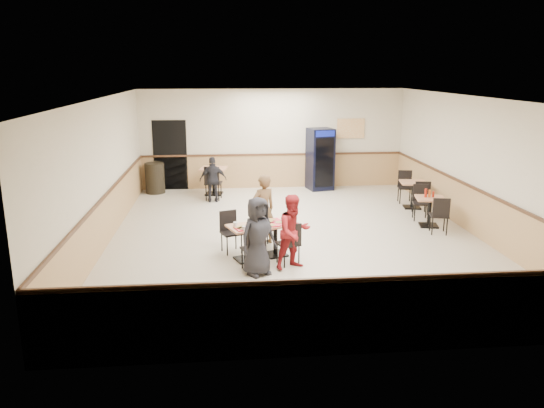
{
  "coord_description": "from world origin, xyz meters",
  "views": [
    {
      "loc": [
        -1.53,
        -11.02,
        3.58
      ],
      "look_at": [
        -0.54,
        -0.5,
        0.87
      ],
      "focal_mm": 35.0,
      "sensor_mm": 36.0,
      "label": 1
    }
  ],
  "objects": [
    {
      "name": "lone_diner",
      "position": [
        -1.81,
        3.31,
        0.63
      ],
      "size": [
        0.75,
        0.36,
        1.25
      ],
      "primitive_type": "imported",
      "rotation": [
        0.0,
        0.0,
        3.21
      ],
      "color": "#222227",
      "rests_on": "ground"
    },
    {
      "name": "side_table_near_chair_north",
      "position": [
        3.23,
        1.02,
        0.44
      ],
      "size": [
        0.48,
        0.48,
        0.87
      ],
      "primitive_type": null,
      "rotation": [
        0.0,
        0.0,
        -0.21
      ],
      "color": "black",
      "rests_on": "ground"
    },
    {
      "name": "ground",
      "position": [
        0.0,
        0.0,
        0.0
      ],
      "size": [
        10.0,
        10.0,
        0.0
      ],
      "primitive_type": "plane",
      "color": "beige",
      "rests_on": "ground"
    },
    {
      "name": "diner_woman_right",
      "position": [
        -0.27,
        -1.88,
        0.7
      ],
      "size": [
        0.84,
        0.76,
        1.39
      ],
      "primitive_type": "imported",
      "rotation": [
        0.0,
        0.0,
        0.44
      ],
      "color": "maroon",
      "rests_on": "ground"
    },
    {
      "name": "room_shell",
      "position": [
        1.78,
        2.55,
        0.58
      ],
      "size": [
        10.0,
        10.0,
        10.0
      ],
      "color": "silver",
      "rests_on": "ground"
    },
    {
      "name": "condiment_caddy",
      "position": [
        3.2,
        0.52,
        0.78
      ],
      "size": [
        0.23,
        0.06,
        0.2
      ],
      "color": "#A01B0B",
      "rests_on": "side_table_near"
    },
    {
      "name": "diner_man_opposite",
      "position": [
        -0.71,
        -0.43,
        0.74
      ],
      "size": [
        0.64,
        0.56,
        1.48
      ],
      "primitive_type": "imported",
      "rotation": [
        0.0,
        0.0,
        3.62
      ],
      "color": "brown",
      "rests_on": "ground"
    },
    {
      "name": "main_table",
      "position": [
        -0.83,
        -1.28,
        0.45
      ],
      "size": [
        1.39,
        1.02,
        0.67
      ],
      "rotation": [
        0.0,
        0.0,
        0.35
      ],
      "color": "black",
      "rests_on": "ground"
    },
    {
      "name": "side_table_near_chair_south",
      "position": [
        3.23,
        -0.08,
        0.44
      ],
      "size": [
        0.48,
        0.48,
        0.87
      ],
      "primitive_type": null,
      "rotation": [
        0.0,
        0.0,
        2.93
      ],
      "color": "black",
      "rests_on": "ground"
    },
    {
      "name": "main_chairs",
      "position": [
        -0.87,
        -1.29,
        0.42
      ],
      "size": [
        1.55,
        1.76,
        0.85
      ],
      "rotation": [
        0.0,
        0.0,
        0.35
      ],
      "color": "black",
      "rests_on": "ground"
    },
    {
      "name": "back_table",
      "position": [
        -1.81,
        4.2,
        0.52
      ],
      "size": [
        0.85,
        0.85,
        0.79
      ],
      "rotation": [
        0.0,
        0.0,
        -0.18
      ],
      "color": "black",
      "rests_on": "ground"
    },
    {
      "name": "side_table_far_chair_south",
      "position": [
        3.43,
        1.58,
        0.45
      ],
      "size": [
        0.47,
        0.47,
        0.89
      ],
      "primitive_type": null,
      "rotation": [
        0.0,
        0.0,
        2.98
      ],
      "color": "black",
      "rests_on": "ground"
    },
    {
      "name": "side_table_near",
      "position": [
        3.23,
        0.47,
        0.46
      ],
      "size": [
        0.76,
        0.76,
        0.69
      ],
      "rotation": [
        0.0,
        0.0,
        -0.21
      ],
      "color": "black",
      "rests_on": "ground"
    },
    {
      "name": "trash_bin",
      "position": [
        -3.53,
        4.55,
        0.45
      ],
      "size": [
        0.57,
        0.57,
        0.9
      ],
      "primitive_type": "cylinder",
      "color": "black",
      "rests_on": "ground"
    },
    {
      "name": "diner_woman_left",
      "position": [
        -0.94,
        -2.13,
        0.71
      ],
      "size": [
        0.83,
        0.74,
        1.42
      ],
      "primitive_type": "imported",
      "rotation": [
        0.0,
        0.0,
        0.52
      ],
      "color": "#222227",
      "rests_on": "ground"
    },
    {
      "name": "tabletop_clutter",
      "position": [
        -0.82,
        -1.33,
        0.69
      ],
      "size": [
        1.12,
        0.83,
        0.12
      ],
      "rotation": [
        0.0,
        0.0,
        0.35
      ],
      "color": "red",
      "rests_on": "main_table"
    },
    {
      "name": "side_table_far",
      "position": [
        3.43,
        2.14,
        0.47
      ],
      "size": [
        0.75,
        0.75,
        0.7
      ],
      "rotation": [
        0.0,
        0.0,
        -0.16
      ],
      "color": "black",
      "rests_on": "ground"
    },
    {
      "name": "side_table_far_chair_north",
      "position": [
        3.43,
        2.7,
        0.45
      ],
      "size": [
        0.47,
        0.47,
        0.89
      ],
      "primitive_type": null,
      "rotation": [
        0.0,
        0.0,
        -0.16
      ],
      "color": "black",
      "rests_on": "ground"
    },
    {
      "name": "back_table_chair_lone",
      "position": [
        -1.81,
        3.57,
        0.5
      ],
      "size": [
        0.54,
        0.54,
        1.0
      ],
      "primitive_type": null,
      "rotation": [
        0.0,
        0.0,
        2.96
      ],
      "color": "black",
      "rests_on": "ground"
    },
    {
      "name": "pepsi_cooler",
      "position": [
        1.4,
        4.59,
        0.93
      ],
      "size": [
        0.83,
        0.83,
        1.85
      ],
      "rotation": [
        0.0,
        0.0,
        0.21
      ],
      "color": "black",
      "rests_on": "ground"
    }
  ]
}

